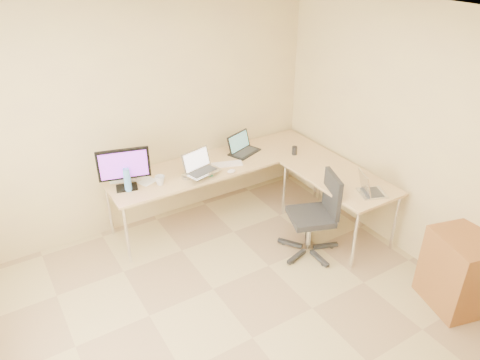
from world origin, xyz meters
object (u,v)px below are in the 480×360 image
desk_return (336,204)px  keyboard (224,164)px  desk_main (220,189)px  monitor (124,169)px  laptop_black (245,144)px  laptop_return (373,185)px  office_chair (311,213)px  mug (160,180)px  desk_fan (135,168)px  laptop_center (202,163)px  cabinet (458,273)px  water_bottle (127,180)px

desk_return → keyboard: (-0.96, 0.90, 0.37)m
desk_main → monitor: size_ratio=4.97×
laptop_black → keyboard: size_ratio=0.91×
monitor → laptop_return: monitor is taller
laptop_return → monitor: bearing=78.2°
laptop_black → office_chair: size_ratio=0.40×
mug → office_chair: size_ratio=0.11×
keyboard → desk_fan: (-0.99, 0.19, 0.14)m
keyboard → desk_fan: bearing=-172.2°
laptop_center → office_chair: size_ratio=0.40×
laptop_return → cabinet: bearing=-150.5°
office_chair → laptop_center: bearing=150.2°
laptop_center → laptop_black: (0.71, 0.26, -0.05)m
water_bottle → desk_fan: 0.22m
laptop_center → keyboard: bearing=1.7°
laptop_center → mug: bearing=156.8°
laptop_black → laptop_return: size_ratio=1.23×
monitor → cabinet: size_ratio=0.69×
office_chair → desk_main: bearing=132.6°
mug → cabinet: bearing=-50.7°
water_bottle → desk_fan: bearing=48.1°
mug → water_bottle: 0.35m
keyboard → desk_fan: desk_fan is taller
water_bottle → desk_return: bearing=-23.9°
laptop_return → office_chair: office_chair is taller
mug → desk_fan: bearing=129.5°
desk_return → desk_fan: 2.30m
keyboard → mug: mug is taller
laptop_return → desk_main: bearing=56.8°
monitor → cabinet: 3.39m
desk_main → cabinet: bearing=-65.5°
monitor → desk_main: bearing=15.6°
water_bottle → desk_fan: desk_fan is taller
desk_return → laptop_black: laptop_black is taller
mug → office_chair: (1.26, -1.02, -0.28)m
desk_main → keyboard: (0.01, -0.10, 0.37)m
laptop_black → desk_fan: size_ratio=1.24×
desk_main → laptop_center: laptop_center is taller
mug → water_bottle: bearing=170.4°
desk_main → mug: mug is taller
laptop_center → laptop_return: 1.83m
keyboard → laptop_center: bearing=-144.7°
office_chair → cabinet: (0.66, -1.33, -0.14)m
desk_fan → office_chair: desk_fan is taller
laptop_black → cabinet: laptop_black is taller
laptop_return → water_bottle: bearing=79.2°
desk_main → water_bottle: size_ratio=10.27×
laptop_return → keyboard: bearing=58.3°
desk_return → monitor: bearing=154.8°
laptop_return → cabinet: 1.13m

